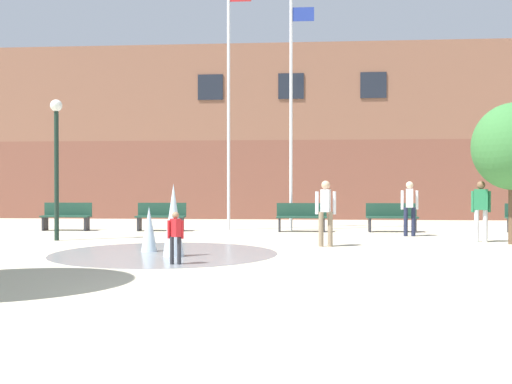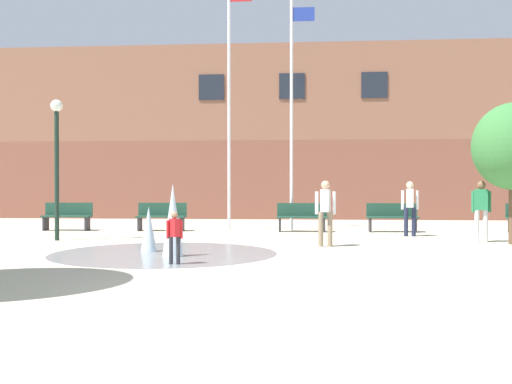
{
  "view_description": "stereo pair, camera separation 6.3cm",
  "coord_description": "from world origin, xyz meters",
  "px_view_note": "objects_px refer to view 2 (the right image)",
  "views": [
    {
      "loc": [
        0.48,
        -8.14,
        1.48
      ],
      "look_at": [
        -0.75,
        7.75,
        1.3
      ],
      "focal_mm": 42.0,
      "sensor_mm": 36.0,
      "label": 1
    },
    {
      "loc": [
        0.55,
        -8.13,
        1.48
      ],
      "look_at": [
        -0.75,
        7.75,
        1.3
      ],
      "focal_mm": 42.0,
      "sensor_mm": 36.0,
      "label": 2
    }
  ],
  "objects_px": {
    "park_bench_center": "(302,217)",
    "park_bench_near_trashcan": "(392,217)",
    "lamp_post_left_lane": "(57,148)",
    "adult_watching": "(410,204)",
    "adult_near_bench": "(325,208)",
    "child_in_fountain": "(175,233)",
    "park_bench_under_left_flagpole": "(162,216)",
    "teen_by_trashcan": "(481,206)",
    "flagpole_right": "(292,106)",
    "park_bench_left_of_flagpoles": "(67,216)",
    "flagpole_left": "(230,96)"
  },
  "relations": [
    {
      "from": "park_bench_under_left_flagpole",
      "to": "lamp_post_left_lane",
      "type": "xyz_separation_m",
      "value": [
        -1.99,
        -3.54,
        2.0
      ]
    },
    {
      "from": "park_bench_left_of_flagpoles",
      "to": "lamp_post_left_lane",
      "type": "height_order",
      "value": "lamp_post_left_lane"
    },
    {
      "from": "park_bench_under_left_flagpole",
      "to": "adult_watching",
      "type": "relative_size",
      "value": 1.01
    },
    {
      "from": "park_bench_center",
      "to": "teen_by_trashcan",
      "type": "relative_size",
      "value": 1.01
    },
    {
      "from": "park_bench_under_left_flagpole",
      "to": "adult_watching",
      "type": "distance_m",
      "value": 7.82
    },
    {
      "from": "child_in_fountain",
      "to": "flagpole_left",
      "type": "relative_size",
      "value": 0.12
    },
    {
      "from": "park_bench_left_of_flagpoles",
      "to": "child_in_fountain",
      "type": "xyz_separation_m",
      "value": [
        5.33,
        -8.01,
        0.1
      ]
    },
    {
      "from": "teen_by_trashcan",
      "to": "lamp_post_left_lane",
      "type": "bearing_deg",
      "value": 20.83
    },
    {
      "from": "lamp_post_left_lane",
      "to": "park_bench_near_trashcan",
      "type": "bearing_deg",
      "value": 21.4
    },
    {
      "from": "park_bench_left_of_flagpoles",
      "to": "child_in_fountain",
      "type": "relative_size",
      "value": 1.62
    },
    {
      "from": "adult_watching",
      "to": "teen_by_trashcan",
      "type": "bearing_deg",
      "value": -127.46
    },
    {
      "from": "park_bench_left_of_flagpoles",
      "to": "lamp_post_left_lane",
      "type": "relative_size",
      "value": 0.42
    },
    {
      "from": "park_bench_center",
      "to": "park_bench_near_trashcan",
      "type": "height_order",
      "value": "same"
    },
    {
      "from": "park_bench_near_trashcan",
      "to": "flagpole_left",
      "type": "relative_size",
      "value": 0.19
    },
    {
      "from": "adult_watching",
      "to": "lamp_post_left_lane",
      "type": "height_order",
      "value": "lamp_post_left_lane"
    },
    {
      "from": "teen_by_trashcan",
      "to": "flagpole_right",
      "type": "bearing_deg",
      "value": -17.77
    },
    {
      "from": "park_bench_under_left_flagpole",
      "to": "flagpole_right",
      "type": "bearing_deg",
      "value": 7.32
    },
    {
      "from": "adult_watching",
      "to": "flagpole_right",
      "type": "bearing_deg",
      "value": 70.22
    },
    {
      "from": "park_bench_left_of_flagpoles",
      "to": "park_bench_near_trashcan",
      "type": "xyz_separation_m",
      "value": [
        10.52,
        0.21,
        0.0
      ]
    },
    {
      "from": "child_in_fountain",
      "to": "flagpole_left",
      "type": "bearing_deg",
      "value": 135.09
    },
    {
      "from": "park_bench_center",
      "to": "park_bench_near_trashcan",
      "type": "bearing_deg",
      "value": 2.39
    },
    {
      "from": "park_bench_under_left_flagpole",
      "to": "flagpole_right",
      "type": "xyz_separation_m",
      "value": [
        4.23,
        0.54,
        3.61
      ]
    },
    {
      "from": "park_bench_center",
      "to": "flagpole_left",
      "type": "relative_size",
      "value": 0.19
    },
    {
      "from": "adult_watching",
      "to": "lamp_post_left_lane",
      "type": "xyz_separation_m",
      "value": [
        -9.67,
        -2.09,
        1.54
      ]
    },
    {
      "from": "park_bench_center",
      "to": "flagpole_left",
      "type": "distance_m",
      "value": 4.65
    },
    {
      "from": "adult_near_bench",
      "to": "adult_watching",
      "type": "height_order",
      "value": "same"
    },
    {
      "from": "park_bench_near_trashcan",
      "to": "child_in_fountain",
      "type": "distance_m",
      "value": 9.72
    },
    {
      "from": "teen_by_trashcan",
      "to": "flagpole_right",
      "type": "relative_size",
      "value": 0.21
    },
    {
      "from": "flagpole_right",
      "to": "park_bench_under_left_flagpole",
      "type": "bearing_deg",
      "value": -172.68
    },
    {
      "from": "park_bench_near_trashcan",
      "to": "flagpole_left",
      "type": "bearing_deg",
      "value": 175.55
    },
    {
      "from": "child_in_fountain",
      "to": "adult_near_bench",
      "type": "xyz_separation_m",
      "value": [
        2.92,
        3.5,
        0.35
      ]
    },
    {
      "from": "park_bench_center",
      "to": "flagpole_left",
      "type": "height_order",
      "value": "flagpole_left"
    },
    {
      "from": "adult_near_bench",
      "to": "flagpole_right",
      "type": "relative_size",
      "value": 0.21
    },
    {
      "from": "park_bench_under_left_flagpole",
      "to": "adult_near_bench",
      "type": "xyz_separation_m",
      "value": [
        5.13,
        -4.58,
        0.45
      ]
    },
    {
      "from": "park_bench_near_trashcan",
      "to": "adult_watching",
      "type": "xyz_separation_m",
      "value": [
        0.27,
        -1.59,
        0.45
      ]
    },
    {
      "from": "adult_watching",
      "to": "flagpole_left",
      "type": "bearing_deg",
      "value": 80.4
    },
    {
      "from": "park_bench_near_trashcan",
      "to": "teen_by_trashcan",
      "type": "height_order",
      "value": "teen_by_trashcan"
    },
    {
      "from": "adult_near_bench",
      "to": "child_in_fountain",
      "type": "bearing_deg",
      "value": 151.55
    },
    {
      "from": "park_bench_near_trashcan",
      "to": "adult_near_bench",
      "type": "relative_size",
      "value": 1.01
    },
    {
      "from": "park_bench_near_trashcan",
      "to": "lamp_post_left_lane",
      "type": "distance_m",
      "value": 10.28
    },
    {
      "from": "park_bench_under_left_flagpole",
      "to": "park_bench_near_trashcan",
      "type": "relative_size",
      "value": 1.0
    },
    {
      "from": "child_in_fountain",
      "to": "teen_by_trashcan",
      "type": "xyz_separation_m",
      "value": [
        6.99,
        4.94,
        0.35
      ]
    },
    {
      "from": "adult_watching",
      "to": "park_bench_near_trashcan",
      "type": "bearing_deg",
      "value": 20.17
    },
    {
      "from": "park_bench_near_trashcan",
      "to": "adult_watching",
      "type": "height_order",
      "value": "adult_watching"
    },
    {
      "from": "park_bench_center",
      "to": "adult_watching",
      "type": "relative_size",
      "value": 1.01
    },
    {
      "from": "adult_near_bench",
      "to": "flagpole_right",
      "type": "xyz_separation_m",
      "value": [
        -0.9,
        5.13,
        3.15
      ]
    },
    {
      "from": "adult_near_bench",
      "to": "adult_watching",
      "type": "distance_m",
      "value": 4.03
    },
    {
      "from": "flagpole_left",
      "to": "park_bench_center",
      "type": "bearing_deg",
      "value": -12.47
    },
    {
      "from": "park_bench_near_trashcan",
      "to": "flagpole_right",
      "type": "height_order",
      "value": "flagpole_right"
    },
    {
      "from": "park_bench_center",
      "to": "flagpole_right",
      "type": "height_order",
      "value": "flagpole_right"
    }
  ]
}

